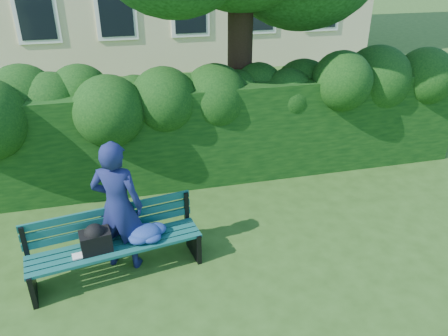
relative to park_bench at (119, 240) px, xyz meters
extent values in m
plane|color=#2A4C18|center=(1.63, 0.24, -0.51)|extent=(80.00, 80.00, 0.00)
cube|color=white|center=(-1.97, 10.22, 1.49)|extent=(1.30, 0.08, 1.60)
cube|color=black|center=(-1.97, 10.18, 1.49)|extent=(1.05, 0.04, 1.35)
cube|color=white|center=(0.43, 10.22, 1.49)|extent=(1.30, 0.08, 1.60)
cube|color=black|center=(0.43, 10.18, 1.49)|extent=(1.05, 0.04, 1.35)
cube|color=white|center=(2.83, 10.22, 1.49)|extent=(1.30, 0.08, 1.60)
cube|color=black|center=(2.83, 10.18, 1.49)|extent=(1.05, 0.04, 1.35)
cube|color=white|center=(5.23, 10.22, 1.49)|extent=(1.30, 0.08, 1.60)
cube|color=black|center=(5.23, 10.18, 1.49)|extent=(1.05, 0.04, 1.35)
cube|color=white|center=(7.63, 10.22, 1.49)|extent=(1.30, 0.08, 1.60)
cube|color=black|center=(7.63, 10.18, 1.49)|extent=(1.05, 0.04, 1.35)
cube|color=black|center=(1.63, 2.44, 0.39)|extent=(10.00, 1.00, 1.80)
cylinder|color=black|center=(2.50, 3.06, 1.72)|extent=(0.46, 0.46, 4.45)
cube|color=#0F4F3F|center=(-0.01, -0.23, -0.06)|extent=(2.21, 0.46, 0.04)
cube|color=#0F4F3F|center=(-0.03, -0.11, -0.06)|extent=(2.21, 0.46, 0.04)
cube|color=#0F4F3F|center=(-0.05, 0.01, -0.06)|extent=(2.21, 0.46, 0.04)
cube|color=#0F4F3F|center=(-0.07, 0.12, -0.06)|extent=(2.21, 0.46, 0.04)
cube|color=#0F4F3F|center=(-0.08, 0.20, 0.07)|extent=(2.20, 0.39, 0.10)
cube|color=#0F4F3F|center=(-0.09, 0.21, 0.20)|extent=(2.20, 0.39, 0.10)
cube|color=#0F4F3F|center=(-0.09, 0.22, 0.33)|extent=(2.20, 0.39, 0.10)
cube|color=black|center=(-1.09, -0.22, -0.29)|extent=(0.14, 0.50, 0.44)
cube|color=black|center=(-1.13, 0.03, 0.14)|extent=(0.07, 0.07, 0.45)
cube|color=black|center=(-1.08, -0.27, -0.07)|extent=(0.13, 0.42, 0.05)
cube|color=black|center=(1.00, 0.12, -0.29)|extent=(0.14, 0.50, 0.44)
cube|color=black|center=(0.96, 0.37, 0.14)|extent=(0.07, 0.07, 0.45)
cube|color=black|center=(1.01, 0.07, -0.07)|extent=(0.13, 0.42, 0.05)
cube|color=white|center=(-0.49, -0.18, -0.03)|extent=(0.20, 0.16, 0.02)
cube|color=black|center=(-0.28, -0.09, 0.10)|extent=(0.41, 0.31, 0.27)
imported|color=#161D4F|center=(0.04, 0.16, 0.41)|extent=(0.78, 0.65, 1.84)
camera|label=1|loc=(0.20, -4.85, 3.41)|focal=35.00mm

